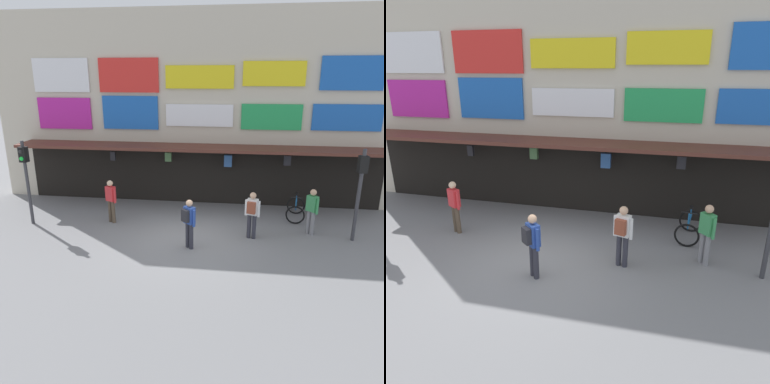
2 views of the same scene
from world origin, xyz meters
The scene contains 9 objects.
ground_plane centered at (0.00, 0.00, 0.00)m, with size 80.00×80.00×0.00m, color slate.
shopfront centered at (0.00, 4.57, 3.96)m, with size 18.00×2.60×8.00m.
traffic_light_near centered at (-6.06, 0.71, 2.14)m, with size 0.31×0.34×3.20m.
traffic_light_far centered at (5.71, 0.73, 2.14)m, with size 0.30×0.34×3.20m.
bicycle_parked centered at (4.00, 2.50, 0.39)m, with size 0.89×1.26×1.05m.
pedestrian_in_green centered at (-3.07, 1.24, 0.95)m, with size 0.48×0.36×1.68m.
pedestrian_in_purple centered at (4.33, 1.08, 0.95)m, with size 0.40×0.42×1.68m.
pedestrian_in_red centered at (2.23, 0.44, 0.98)m, with size 0.51×0.43×1.68m.
pedestrian_in_blue centered at (0.18, -0.59, 0.98)m, with size 0.47×0.47×1.68m.
Camera 1 is at (1.72, -11.52, 5.51)m, focal length 34.47 mm.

